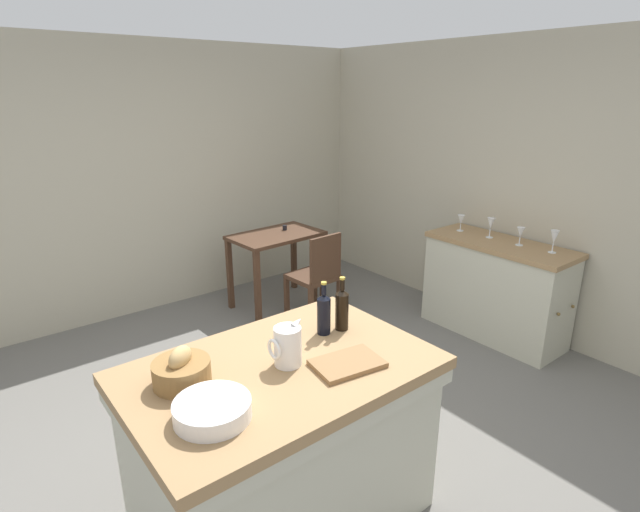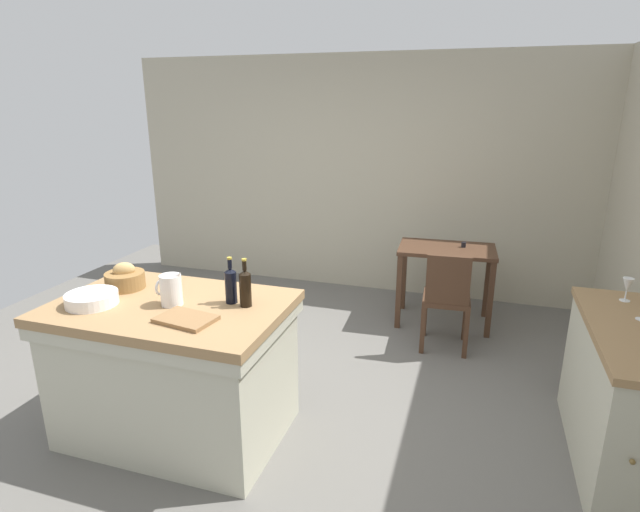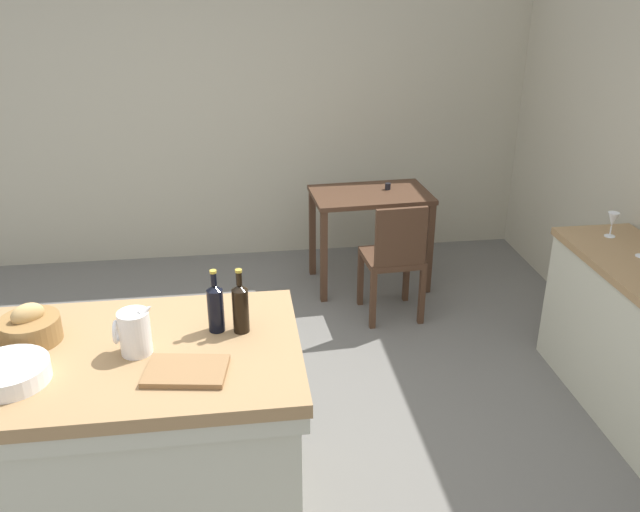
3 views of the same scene
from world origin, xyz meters
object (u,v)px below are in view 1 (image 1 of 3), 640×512
Objects in this scene: wine_bottle_amber at (324,313)px; wine_glass_left at (521,233)px; wine_glass_right at (461,220)px; cutting_board at (347,363)px; writing_desk at (276,246)px; wine_glass_far_left at (554,237)px; bread_basket at (182,371)px; pitcher at (287,346)px; wine_glass_middle at (491,224)px; wine_bottle_dark at (342,308)px; side_cabinet at (495,289)px; wash_bowl at (212,410)px; wooden_chair at (317,275)px; island_table at (283,439)px.

wine_bottle_amber is 1.86× the size of wine_glass_left.
wine_glass_left is 0.59m from wine_glass_right.
cutting_board is 2.04× the size of wine_glass_left.
writing_desk is at bearing 122.16° from wine_glass_left.
wine_glass_far_left is (1.23, -2.20, 0.37)m from writing_desk.
pitcher is at bearing -18.83° from bread_basket.
wine_glass_middle is 1.19× the size of wine_glass_right.
writing_desk is 3.10× the size of wine_bottle_dark.
side_cabinet is at bearing 97.94° from wine_glass_far_left.
wine_bottle_dark is 1.96× the size of wine_glass_right.
bread_basket reaches higher than wash_bowl.
writing_desk is 3.66× the size of bread_basket.
bread_basket is 1.35× the size of wine_glass_far_left.
pitcher is 0.92× the size of bread_basket.
bread_basket reaches higher than wine_glass_right.
pitcher is (-1.48, -2.33, 0.37)m from writing_desk.
cutting_board is (-1.33, -1.92, 0.44)m from wooden_chair.
pitcher is 0.29m from cutting_board.
wine_bottle_amber is at bearing 69.81° from cutting_board.
wine_glass_middle is (3.16, 0.85, 0.05)m from wash_bowl.
wine_bottle_amber reaches higher than bread_basket.
wine_bottle_amber is (-1.15, -2.19, 0.39)m from writing_desk.
wine_glass_left is at bearing -90.82° from wine_glass_middle.
wine_glass_right reaches higher than writing_desk.
side_cabinet reaches higher than writing_desk.
wine_glass_far_left is 0.87m from wine_glass_right.
wine_bottle_dark is 2.27m from wine_glass_far_left.
wine_bottle_amber reaches higher than wine_glass_left.
wine_glass_right is (1.19, -1.33, 0.35)m from writing_desk.
writing_desk is 5.13× the size of wine_glass_middle.
wash_bowl reaches higher than writing_desk.
wash_bowl is at bearing -165.00° from wine_glass_middle.
cutting_board is 1.10× the size of wine_bottle_amber.
wine_bottle_amber reaches higher than wine_glass_middle.
wine_glass_left is (2.36, 0.27, -0.04)m from wine_bottle_amber.
wine_glass_middle is at bearing 13.30° from wine_bottle_amber.
wine_glass_right is at bearing 87.41° from side_cabinet.
pitcher is 1.28× the size of wine_glass_middle.
wine_bottle_amber reaches higher than wine_glass_right.
writing_desk is 2.30m from wine_glass_left.
wooden_chair is 3.06× the size of wine_bottle_amber.
wine_glass_right is at bearing 20.07° from wash_bowl.
bread_basket reaches higher than island_table.
side_cabinet is 0.70m from wine_glass_right.
wine_glass_far_left is 1.20× the size of wine_glass_left.
writing_desk is 2.90× the size of cutting_board.
wine_bottle_amber is (-0.11, 0.02, -0.00)m from wine_bottle_dark.
wine_glass_middle is (2.69, 0.70, -0.01)m from pitcher.
writing_desk is 4.93× the size of wine_glass_far_left.
wine_bottle_dark is at bearing -165.57° from wine_glass_middle.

